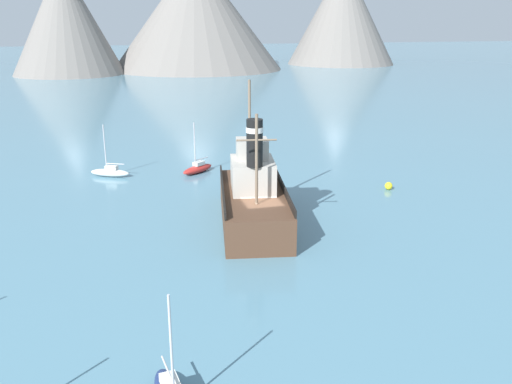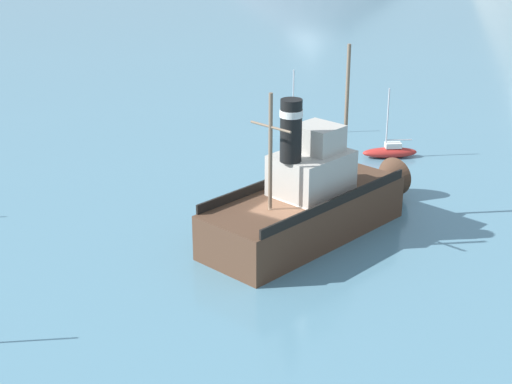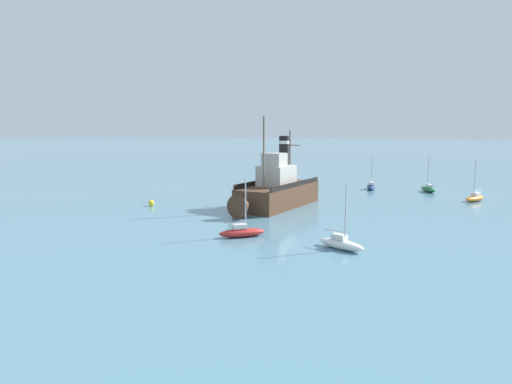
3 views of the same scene
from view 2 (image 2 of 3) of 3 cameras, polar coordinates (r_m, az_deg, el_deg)
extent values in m
plane|color=teal|center=(40.50, 1.93, -4.34)|extent=(600.00, 600.00, 0.00)
cube|color=#4C3323|center=(41.72, 3.54, -1.75)|extent=(6.38, 12.57, 2.40)
cone|color=#4C3323|center=(47.07, 9.23, 0.77)|extent=(2.73, 2.77, 2.35)
cube|color=#B2ADA3|center=(41.23, 4.06, 1.39)|extent=(3.64, 4.45, 2.20)
cube|color=#B2ADA3|center=(41.02, 4.58, 3.92)|extent=(2.51, 2.35, 1.40)
cylinder|color=black|center=(39.14, 2.56, 4.48)|extent=(1.10, 1.10, 3.20)
cylinder|color=silver|center=(38.89, 2.58, 5.74)|extent=(1.16, 1.16, 0.35)
cylinder|color=#75604C|center=(42.51, 6.59, 5.68)|extent=(0.20, 0.20, 7.50)
cylinder|color=#75604C|center=(38.32, 1.06, 2.87)|extent=(0.20, 0.20, 6.00)
cylinder|color=#75604C|center=(37.92, 1.07, 4.76)|extent=(2.58, 0.56, 0.12)
cube|color=black|center=(42.49, 1.37, 0.84)|extent=(2.06, 11.25, 0.50)
cube|color=black|center=(39.92, 5.94, -0.68)|extent=(2.06, 11.25, 0.50)
ellipsoid|color=#B22823|center=(54.95, 9.70, 2.85)|extent=(3.66, 3.23, 0.70)
cube|color=silver|center=(54.83, 9.94, 3.38)|extent=(1.26, 1.19, 0.36)
cylinder|color=#B7B7BC|center=(54.15, 9.55, 5.30)|extent=(0.10, 0.10, 4.20)
cylinder|color=#B7B7BC|center=(54.82, 10.37, 3.75)|extent=(1.46, 1.18, 0.08)
ellipsoid|color=white|center=(59.22, 2.84, 4.50)|extent=(3.89, 2.67, 0.70)
cube|color=silver|center=(58.90, 2.96, 4.95)|extent=(1.27, 1.06, 0.36)
cylinder|color=#B7B7BC|center=(58.79, 2.73, 6.86)|extent=(0.10, 0.10, 4.20)
cylinder|color=#B7B7BC|center=(58.48, 3.18, 5.19)|extent=(1.65, 0.87, 0.08)
camera|label=1|loc=(28.69, -60.01, 3.52)|focal=38.00mm
camera|label=3|loc=(88.51, 10.86, 15.42)|focal=32.00mm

